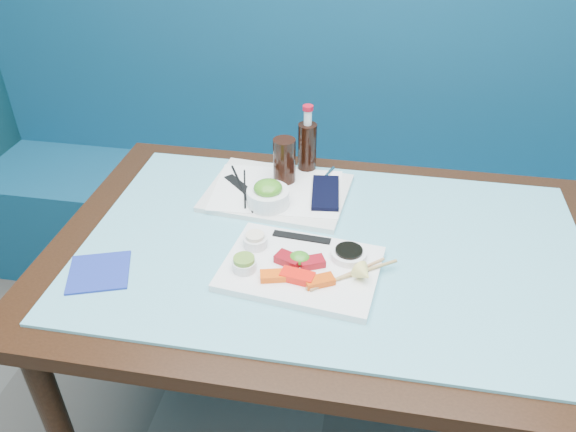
% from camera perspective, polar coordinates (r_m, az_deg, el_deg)
% --- Properties ---
extents(booth_bench, '(3.00, 0.56, 1.17)m').
position_cam_1_polar(booth_bench, '(2.30, 6.45, 2.05)').
color(booth_bench, navy).
rests_on(booth_bench, ground).
extents(dining_table, '(1.40, 0.90, 0.75)m').
position_cam_1_polar(dining_table, '(1.45, 4.39, -5.86)').
color(dining_table, black).
rests_on(dining_table, ground).
extents(glass_top, '(1.22, 0.76, 0.01)m').
position_cam_1_polar(glass_top, '(1.39, 4.55, -3.13)').
color(glass_top, '#67BBCF').
rests_on(glass_top, dining_table).
extents(sashimi_plate, '(0.38, 0.29, 0.02)m').
position_cam_1_polar(sashimi_plate, '(1.30, 1.32, -5.36)').
color(sashimi_plate, white).
rests_on(sashimi_plate, glass_top).
extents(salmon_left, '(0.07, 0.05, 0.02)m').
position_cam_1_polar(salmon_left, '(1.26, -1.34, -6.09)').
color(salmon_left, '#FF540A').
rests_on(salmon_left, sashimi_plate).
extents(salmon_mid, '(0.08, 0.05, 0.02)m').
position_cam_1_polar(salmon_mid, '(1.25, 0.97, -6.17)').
color(salmon_mid, '#FF170A').
rests_on(salmon_mid, sashimi_plate).
extents(salmon_right, '(0.07, 0.06, 0.02)m').
position_cam_1_polar(salmon_right, '(1.24, 3.22, -6.62)').
color(salmon_right, '#E24909').
rests_on(salmon_right, sashimi_plate).
extents(tuna_left, '(0.07, 0.06, 0.02)m').
position_cam_1_polar(tuna_left, '(1.30, 0.05, -4.44)').
color(tuna_left, maroon).
rests_on(tuna_left, sashimi_plate).
extents(tuna_right, '(0.07, 0.05, 0.02)m').
position_cam_1_polar(tuna_right, '(1.29, 2.46, -4.72)').
color(tuna_right, maroon).
rests_on(tuna_right, sashimi_plate).
extents(seaweed_garnish, '(0.05, 0.05, 0.03)m').
position_cam_1_polar(seaweed_garnish, '(1.29, 1.18, -4.29)').
color(seaweed_garnish, '#398B20').
rests_on(seaweed_garnish, sashimi_plate).
extents(ramekin_wasabi, '(0.06, 0.06, 0.02)m').
position_cam_1_polar(ramekin_wasabi, '(1.28, -4.47, -4.99)').
color(ramekin_wasabi, white).
rests_on(ramekin_wasabi, sashimi_plate).
extents(wasabi_fill, '(0.06, 0.06, 0.01)m').
position_cam_1_polar(wasabi_fill, '(1.27, -4.50, -4.41)').
color(wasabi_fill, olive).
rests_on(wasabi_fill, ramekin_wasabi).
extents(ramekin_ginger, '(0.06, 0.06, 0.02)m').
position_cam_1_polar(ramekin_ginger, '(1.35, -3.35, -2.60)').
color(ramekin_ginger, white).
rests_on(ramekin_ginger, sashimi_plate).
extents(ginger_fill, '(0.05, 0.05, 0.01)m').
position_cam_1_polar(ginger_fill, '(1.34, -3.37, -2.02)').
color(ginger_fill, '#F4E6C9').
rests_on(ginger_fill, ramekin_ginger).
extents(soy_dish, '(0.11, 0.11, 0.02)m').
position_cam_1_polar(soy_dish, '(1.32, 6.18, -3.89)').
color(soy_dish, white).
rests_on(soy_dish, sashimi_plate).
extents(soy_fill, '(0.08, 0.08, 0.01)m').
position_cam_1_polar(soy_fill, '(1.31, 6.21, -3.50)').
color(soy_fill, black).
rests_on(soy_fill, soy_dish).
extents(lemon_wedge, '(0.06, 0.06, 0.04)m').
position_cam_1_polar(lemon_wedge, '(1.25, 7.73, -5.83)').
color(lemon_wedge, '#F3E273').
rests_on(lemon_wedge, sashimi_plate).
extents(chopstick_sleeve, '(0.15, 0.03, 0.00)m').
position_cam_1_polar(chopstick_sleeve, '(1.38, 1.40, -2.17)').
color(chopstick_sleeve, black).
rests_on(chopstick_sleeve, sashimi_plate).
extents(wooden_chopstick_a, '(0.16, 0.14, 0.01)m').
position_cam_1_polar(wooden_chopstick_a, '(1.27, 6.14, -5.88)').
color(wooden_chopstick_a, tan).
rests_on(wooden_chopstick_a, sashimi_plate).
extents(wooden_chopstick_b, '(0.20, 0.14, 0.01)m').
position_cam_1_polar(wooden_chopstick_b, '(1.27, 6.59, -5.91)').
color(wooden_chopstick_b, tan).
rests_on(wooden_chopstick_b, sashimi_plate).
extents(serving_tray, '(0.41, 0.32, 0.01)m').
position_cam_1_polar(serving_tray, '(1.57, -1.09, 2.40)').
color(serving_tray, white).
rests_on(serving_tray, glass_top).
extents(paper_placemat, '(0.36, 0.27, 0.00)m').
position_cam_1_polar(paper_placemat, '(1.57, -1.09, 2.65)').
color(paper_placemat, white).
rests_on(paper_placemat, serving_tray).
extents(seaweed_bowl, '(0.14, 0.14, 0.05)m').
position_cam_1_polar(seaweed_bowl, '(1.49, -2.03, 1.90)').
color(seaweed_bowl, white).
rests_on(seaweed_bowl, serving_tray).
extents(seaweed_salad, '(0.10, 0.10, 0.04)m').
position_cam_1_polar(seaweed_salad, '(1.48, -2.05, 2.88)').
color(seaweed_salad, '#449321').
rests_on(seaweed_salad, seaweed_bowl).
extents(cola_glass, '(0.08, 0.08, 0.13)m').
position_cam_1_polar(cola_glass, '(1.58, -0.37, 5.64)').
color(cola_glass, black).
rests_on(cola_glass, serving_tray).
extents(navy_pouch, '(0.09, 0.18, 0.01)m').
position_cam_1_polar(navy_pouch, '(1.55, 3.83, 2.36)').
color(navy_pouch, black).
rests_on(navy_pouch, serving_tray).
extents(fork, '(0.03, 0.08, 0.01)m').
position_cam_1_polar(fork, '(1.64, 4.06, 4.26)').
color(fork, silver).
rests_on(fork, serving_tray).
extents(black_chopstick_a, '(0.12, 0.23, 0.01)m').
position_cam_1_polar(black_chopstick_a, '(1.58, -4.70, 2.86)').
color(black_chopstick_a, black).
rests_on(black_chopstick_a, serving_tray).
extents(black_chopstick_b, '(0.06, 0.20, 0.01)m').
position_cam_1_polar(black_chopstick_b, '(1.58, -4.42, 2.81)').
color(black_chopstick_b, black).
rests_on(black_chopstick_b, serving_tray).
extents(tray_sleeve, '(0.14, 0.14, 0.00)m').
position_cam_1_polar(tray_sleeve, '(1.58, -4.56, 2.81)').
color(tray_sleeve, black).
rests_on(tray_sleeve, serving_tray).
extents(cola_bottle_body, '(0.06, 0.06, 0.16)m').
position_cam_1_polar(cola_bottle_body, '(1.64, 1.96, 6.82)').
color(cola_bottle_body, black).
rests_on(cola_bottle_body, glass_top).
extents(cola_bottle_neck, '(0.03, 0.03, 0.04)m').
position_cam_1_polar(cola_bottle_neck, '(1.60, 2.03, 9.99)').
color(cola_bottle_neck, white).
rests_on(cola_bottle_neck, cola_bottle_body).
extents(cola_bottle_cap, '(0.04, 0.04, 0.01)m').
position_cam_1_polar(cola_bottle_cap, '(1.59, 2.05, 10.92)').
color(cola_bottle_cap, '#B40B1E').
rests_on(cola_bottle_cap, cola_bottle_neck).
extents(blue_napkin, '(0.17, 0.17, 0.01)m').
position_cam_1_polar(blue_napkin, '(1.37, -18.64, -5.42)').
color(blue_napkin, navy).
rests_on(blue_napkin, glass_top).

